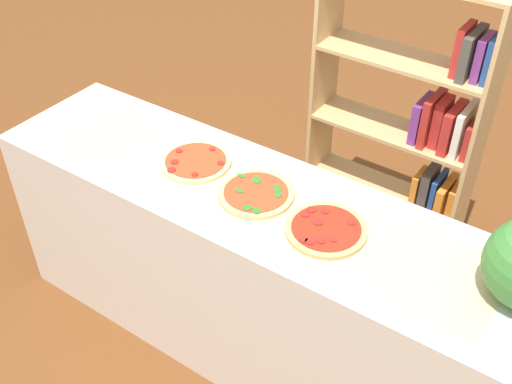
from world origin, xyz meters
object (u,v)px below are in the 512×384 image
pizza_spinach_1 (255,194)px  bookshelf (414,138)px  pizza_pepperoni_0 (196,162)px  pizza_pepperoni_2 (326,229)px

pizza_spinach_1 → bookshelf: bearing=73.5°
pizza_pepperoni_0 → pizza_pepperoni_2: same height
pizza_pepperoni_0 → bookshelf: bookshelf is taller
pizza_spinach_1 → pizza_pepperoni_2: (0.32, -0.02, -0.00)m
pizza_pepperoni_2 → bookshelf: bearing=92.6°
pizza_pepperoni_0 → pizza_spinach_1: bearing=-6.7°
pizza_pepperoni_0 → bookshelf: 1.10m
pizza_pepperoni_0 → pizza_pepperoni_2: bearing=-5.4°
pizza_pepperoni_0 → pizza_spinach_1: 0.33m
bookshelf → pizza_spinach_1: bearing=-106.5°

